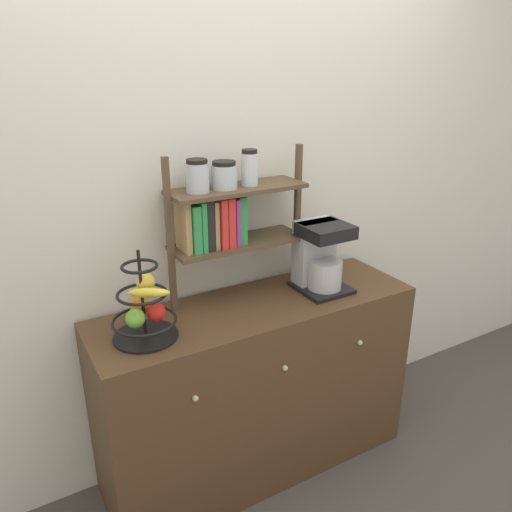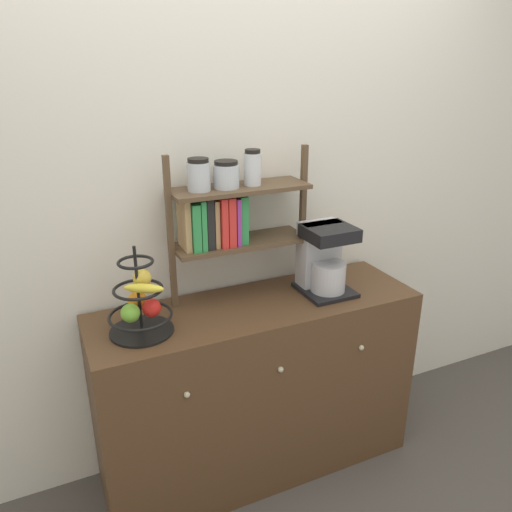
% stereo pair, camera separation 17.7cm
% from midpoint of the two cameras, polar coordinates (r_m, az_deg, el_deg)
% --- Properties ---
extents(ground_plane, '(12.00, 12.00, 0.00)m').
position_cam_midpoint_polar(ground_plane, '(2.52, 4.69, -25.53)').
color(ground_plane, '#47423D').
extents(wall_back, '(7.00, 0.05, 2.60)m').
position_cam_midpoint_polar(wall_back, '(2.23, -0.46, 7.34)').
color(wall_back, silver).
rests_on(wall_back, ground_plane).
extents(sideboard, '(1.44, 0.46, 0.86)m').
position_cam_midpoint_polar(sideboard, '(2.38, 2.33, -14.89)').
color(sideboard, '#4C331E').
rests_on(sideboard, ground_plane).
extents(coffee_maker, '(0.22, 0.24, 0.31)m').
position_cam_midpoint_polar(coffee_maker, '(2.26, 10.00, -0.33)').
color(coffee_maker, black).
rests_on(coffee_maker, sideboard).
extents(fruit_stand, '(0.25, 0.25, 0.35)m').
position_cam_midpoint_polar(fruit_stand, '(1.93, -10.55, -5.49)').
color(fruit_stand, black).
rests_on(fruit_stand, sideboard).
extents(shelf_hutch, '(0.64, 0.20, 0.64)m').
position_cam_midpoint_polar(shelf_hutch, '(2.09, -1.28, 5.21)').
color(shelf_hutch, brown).
rests_on(shelf_hutch, sideboard).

